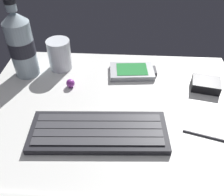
{
  "coord_description": "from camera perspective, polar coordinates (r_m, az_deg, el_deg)",
  "views": [
    {
      "loc": [
        2.69,
        -43.36,
        41.03
      ],
      "look_at": [
        0.0,
        0.0,
        3.0
      ],
      "focal_mm": 40.17,
      "sensor_mm": 36.0,
      "label": 1
    }
  ],
  "objects": [
    {
      "name": "stylus_pen",
      "position": [
        0.57,
        20.6,
        -8.03
      ],
      "size": [
        9.32,
        3.3,
        0.7
      ],
      "primitive_type": "cylinder",
      "rotation": [
        0.0,
        1.57,
        -0.28
      ],
      "color": "#26262B",
      "rests_on": "ground_plane"
    },
    {
      "name": "handheld_device",
      "position": [
        0.7,
        4.65,
        6.09
      ],
      "size": [
        13.27,
        8.66,
        1.5
      ],
      "color": "#B7BABF",
      "rests_on": "ground_plane"
    },
    {
      "name": "juice_cup",
      "position": [
        0.72,
        -11.8,
        9.41
      ],
      "size": [
        6.4,
        6.4,
        8.5
      ],
      "color": "silver",
      "rests_on": "ground_plane"
    },
    {
      "name": "trackball_mouse",
      "position": [
        0.66,
        -9.44,
        3.35
      ],
      "size": [
        2.2,
        2.2,
        2.2
      ],
      "primitive_type": "sphere",
      "color": "purple",
      "rests_on": "ground_plane"
    },
    {
      "name": "keyboard",
      "position": [
        0.54,
        -3.08,
        -7.62
      ],
      "size": [
        29.58,
        12.64,
        1.7
      ],
      "color": "#232328",
      "rests_on": "ground_plane"
    },
    {
      "name": "ground_plane",
      "position": [
        0.6,
        -0.01,
        -3.0
      ],
      "size": [
        64.0,
        48.0,
        2.8
      ],
      "color": "silver"
    },
    {
      "name": "water_bottle",
      "position": [
        0.7,
        -19.99,
        11.4
      ],
      "size": [
        6.73,
        6.73,
        20.8
      ],
      "color": "silver",
      "rests_on": "ground_plane"
    },
    {
      "name": "charger_block",
      "position": [
        0.69,
        20.56,
        2.95
      ],
      "size": [
        7.94,
        6.84,
        2.4
      ],
      "primitive_type": "cube",
      "rotation": [
        0.0,
        0.0,
        -0.19
      ],
      "color": "black",
      "rests_on": "ground_plane"
    }
  ]
}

